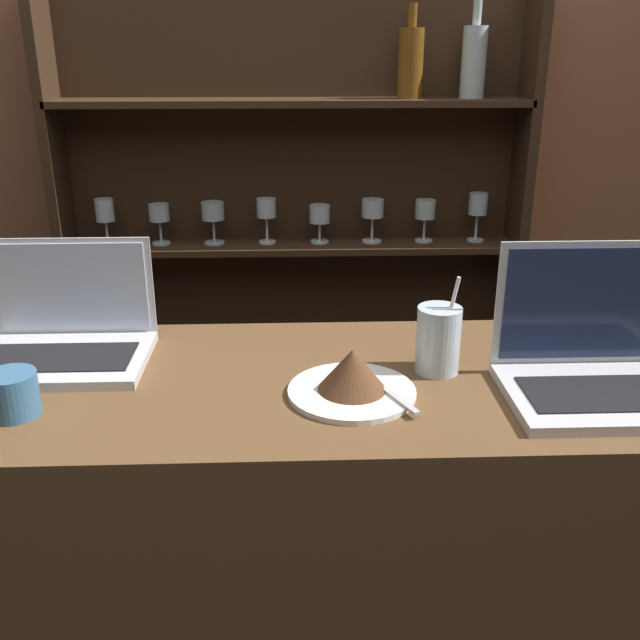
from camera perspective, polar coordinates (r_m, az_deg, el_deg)
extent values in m
cube|color=brown|center=(1.55, -4.11, -21.42)|extent=(2.08, 0.54, 0.99)
cube|color=brown|center=(2.31, -3.86, 16.26)|extent=(7.00, 0.06, 2.70)
cube|color=#332114|center=(2.39, -19.30, 3.44)|extent=(0.03, 0.18, 1.74)
cube|color=#332114|center=(2.39, 15.09, 3.92)|extent=(0.03, 0.18, 1.74)
cube|color=#332114|center=(2.36, -2.11, 4.45)|extent=(1.44, 0.02, 1.74)
cube|color=#332114|center=(2.41, -1.99, -4.05)|extent=(1.40, 0.18, 0.02)
cube|color=#332114|center=(2.26, -2.13, 5.96)|extent=(1.40, 0.18, 0.02)
cube|color=#332114|center=(2.18, -2.29, 17.01)|extent=(1.40, 0.18, 0.02)
cylinder|color=silver|center=(2.33, -16.58, 5.88)|extent=(0.05, 0.05, 0.01)
cylinder|color=silver|center=(2.32, -16.67, 6.77)|extent=(0.01, 0.01, 0.07)
cylinder|color=silver|center=(2.30, -16.85, 8.42)|extent=(0.06, 0.06, 0.07)
cylinder|color=silver|center=(2.29, -12.56, 6.03)|extent=(0.06, 0.06, 0.01)
cylinder|color=silver|center=(2.28, -12.63, 6.93)|extent=(0.01, 0.01, 0.07)
cylinder|color=silver|center=(2.27, -12.76, 8.40)|extent=(0.06, 0.06, 0.05)
cylinder|color=silver|center=(2.27, -8.44, 6.15)|extent=(0.06, 0.06, 0.01)
cylinder|color=silver|center=(2.26, -8.49, 7.09)|extent=(0.01, 0.01, 0.07)
cylinder|color=silver|center=(2.24, -8.57, 8.63)|extent=(0.07, 0.07, 0.05)
cylinder|color=silver|center=(2.25, -4.24, 6.24)|extent=(0.05, 0.05, 0.01)
cylinder|color=silver|center=(2.24, -4.27, 7.27)|extent=(0.01, 0.01, 0.08)
cylinder|color=silver|center=(2.23, -4.32, 8.94)|extent=(0.06, 0.06, 0.06)
cylinder|color=silver|center=(2.25, -0.03, 6.30)|extent=(0.06, 0.06, 0.01)
cylinder|color=silver|center=(2.25, -0.03, 7.09)|extent=(0.01, 0.01, 0.06)
cylinder|color=silver|center=(2.23, -0.03, 8.50)|extent=(0.06, 0.06, 0.06)
cylinder|color=silver|center=(2.27, 4.16, 6.33)|extent=(0.06, 0.06, 0.01)
cylinder|color=silver|center=(2.26, 4.19, 7.32)|extent=(0.01, 0.01, 0.07)
cylinder|color=silver|center=(2.24, 4.23, 8.92)|extent=(0.07, 0.07, 0.06)
cylinder|color=silver|center=(2.29, 8.29, 6.32)|extent=(0.06, 0.06, 0.01)
cylinder|color=silver|center=(2.28, 8.34, 7.23)|extent=(0.01, 0.01, 0.07)
cylinder|color=silver|center=(2.27, 8.42, 8.77)|extent=(0.06, 0.06, 0.06)
cylinder|color=silver|center=(2.33, 12.31, 6.28)|extent=(0.05, 0.05, 0.01)
cylinder|color=silver|center=(2.32, 12.39, 7.31)|extent=(0.01, 0.01, 0.08)
cylinder|color=silver|center=(2.30, 12.54, 9.07)|extent=(0.06, 0.06, 0.07)
cylinder|color=#B2C1C6|center=(2.24, 12.19, 19.49)|extent=(0.07, 0.07, 0.20)
cylinder|color=#B2C1C6|center=(2.24, 12.47, 22.87)|extent=(0.02, 0.02, 0.07)
cylinder|color=brown|center=(2.21, 7.26, 19.68)|extent=(0.07, 0.07, 0.19)
cylinder|color=brown|center=(2.21, 7.42, 23.03)|extent=(0.03, 0.03, 0.06)
cube|color=silver|center=(1.40, -19.98, -3.02)|extent=(0.31, 0.23, 0.02)
cube|color=black|center=(1.39, -20.17, -2.82)|extent=(0.27, 0.13, 0.00)
cube|color=silver|center=(1.47, -19.25, 2.56)|extent=(0.31, 0.00, 0.19)
cube|color=silver|center=(1.46, -19.27, 2.53)|extent=(0.29, 0.01, 0.17)
cube|color=silver|center=(1.28, 22.16, -5.62)|extent=(0.34, 0.23, 0.02)
cube|color=black|center=(1.27, 22.43, -5.43)|extent=(0.29, 0.13, 0.00)
cube|color=silver|center=(1.34, 20.95, 1.27)|extent=(0.34, 0.00, 0.23)
cube|color=#1E2847|center=(1.33, 20.99, 1.23)|extent=(0.32, 0.01, 0.20)
cylinder|color=white|center=(1.21, 2.55, -5.76)|extent=(0.22, 0.22, 0.01)
cone|color=#51301C|center=(1.19, 2.59, -3.99)|extent=(0.12, 0.12, 0.07)
cube|color=#B7B7BC|center=(1.20, 5.49, -5.72)|extent=(0.08, 0.16, 0.00)
cylinder|color=silver|center=(1.29, 9.44, -1.57)|extent=(0.08, 0.08, 0.12)
cylinder|color=white|center=(1.28, 10.12, -0.37)|extent=(0.04, 0.01, 0.18)
cylinder|color=#38668C|center=(1.24, -23.41, -5.47)|extent=(0.08, 0.08, 0.07)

